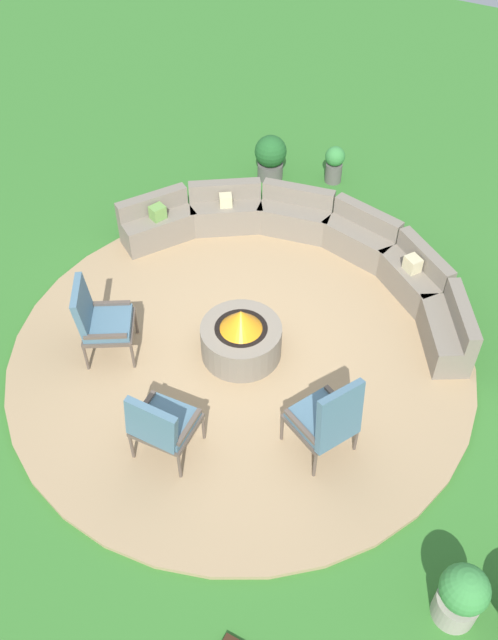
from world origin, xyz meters
The scene contains 10 objects.
ground_plane centered at (0.00, 0.00, 0.00)m, with size 24.00×24.00×0.00m, color #387A2D.
patio_circle centered at (0.00, 0.00, 0.03)m, with size 5.66×5.66×0.06m, color tan.
fire_pit centered at (0.00, 0.00, 0.34)m, with size 0.98×0.98×0.72m.
curved_stone_bench centered at (0.04, 1.93, 0.34)m, with size 5.12×2.06×0.69m.
lounge_chair_front_left centered at (-1.48, -0.75, 0.61)m, with size 0.81×0.82×1.07m.
lounge_chair_front_right centered at (-0.04, -1.66, 0.60)m, with size 0.64×0.60×1.02m.
lounge_chair_back_left centered at (1.46, -0.82, 0.63)m, with size 0.82×0.83×1.16m.
potted_plant_0 centered at (-0.47, 3.95, 0.33)m, with size 0.31×0.31×0.61m.
potted_plant_2 centered at (-1.41, 3.56, 0.39)m, with size 0.50×0.50×0.73m.
potted_plant_3 centered at (3.20, -1.84, 0.40)m, with size 0.45×0.45×0.75m.
Camera 1 is at (2.71, -4.90, 6.46)m, focal length 38.92 mm.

